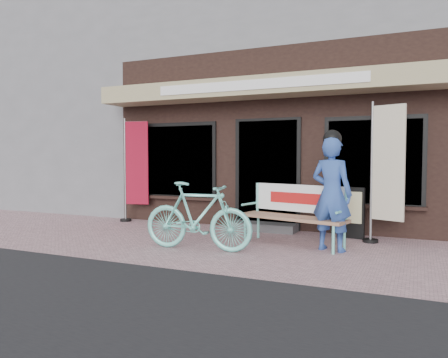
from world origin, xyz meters
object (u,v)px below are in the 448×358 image
at_px(person, 332,192).
at_px(nobori_red, 135,168).
at_px(bench, 295,210).
at_px(nobori_cream, 385,171).
at_px(bicycle, 198,216).
at_px(menu_stand, 351,212).

distance_m(person, nobori_red, 4.69).
bearing_deg(nobori_red, bench, -27.61).
relative_size(nobori_red, nobori_cream, 0.97).
height_order(bench, bicycle, bicycle).
distance_m(person, bicycle, 2.09).
bearing_deg(person, nobori_red, 178.75).
distance_m(nobori_red, nobori_cream, 5.24).
relative_size(bicycle, nobori_red, 0.77).
bearing_deg(menu_stand, nobori_cream, -21.65).
bearing_deg(bicycle, nobori_red, 47.31).
height_order(bicycle, nobori_red, nobori_red).
bearing_deg(bicycle, nobori_cream, -62.51).
height_order(person, bicycle, person).
xyz_separation_m(person, menu_stand, (0.14, 1.17, -0.45)).
relative_size(nobori_red, menu_stand, 2.53).
bearing_deg(bench, nobori_red, 179.88).
bearing_deg(person, nobori_cream, 63.94).
distance_m(bench, nobori_red, 4.06).
xyz_separation_m(bench, nobori_cream, (1.34, 0.60, 0.64)).
relative_size(bicycle, menu_stand, 1.94).
relative_size(bench, menu_stand, 2.05).
bearing_deg(person, bench, 173.07).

